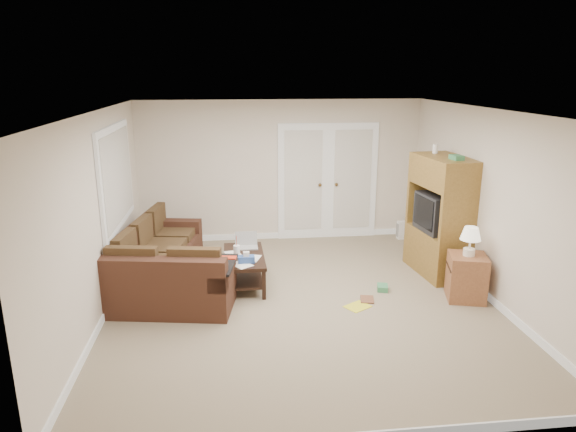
{
  "coord_description": "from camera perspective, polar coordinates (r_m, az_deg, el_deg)",
  "views": [
    {
      "loc": [
        -0.89,
        -6.22,
        2.95
      ],
      "look_at": [
        -0.15,
        0.32,
        1.1
      ],
      "focal_mm": 32.0,
      "sensor_mm": 36.0,
      "label": 1
    }
  ],
  "objects": [
    {
      "name": "floor",
      "position": [
        6.94,
        1.51,
        -9.46
      ],
      "size": [
        5.5,
        5.5,
        0.0
      ],
      "primitive_type": "plane",
      "color": "gray",
      "rests_on": "ground"
    },
    {
      "name": "ceiling",
      "position": [
        6.3,
        1.67,
        11.61
      ],
      "size": [
        5.0,
        5.5,
        0.02
      ],
      "primitive_type": "cube",
      "color": "silver",
      "rests_on": "wall_back"
    },
    {
      "name": "wall_left",
      "position": [
        6.64,
        -20.29,
        -0.11
      ],
      "size": [
        0.02,
        5.5,
        2.5
      ],
      "primitive_type": "cube",
      "color": "silver",
      "rests_on": "floor"
    },
    {
      "name": "wall_right",
      "position": [
        7.28,
        21.47,
        1.1
      ],
      "size": [
        0.02,
        5.5,
        2.5
      ],
      "primitive_type": "cube",
      "color": "silver",
      "rests_on": "floor"
    },
    {
      "name": "wall_back",
      "position": [
        9.17,
        -0.82,
        5.01
      ],
      "size": [
        5.0,
        0.02,
        2.5
      ],
      "primitive_type": "cube",
      "color": "silver",
      "rests_on": "floor"
    },
    {
      "name": "wall_front",
      "position": [
        3.96,
        7.23,
        -9.81
      ],
      "size": [
        5.0,
        0.02,
        2.5
      ],
      "primitive_type": "cube",
      "color": "silver",
      "rests_on": "floor"
    },
    {
      "name": "baseboards",
      "position": [
        6.92,
        1.51,
        -9.09
      ],
      "size": [
        5.0,
        5.5,
        0.1
      ],
      "primitive_type": null,
      "color": "silver",
      "rests_on": "floor"
    },
    {
      "name": "french_doors",
      "position": [
        9.3,
        4.44,
        3.77
      ],
      "size": [
        1.8,
        0.05,
        2.13
      ],
      "color": "silver",
      "rests_on": "floor"
    },
    {
      "name": "window_left",
      "position": [
        7.52,
        -18.52,
        4.16
      ],
      "size": [
        0.05,
        1.92,
        1.42
      ],
      "color": "silver",
      "rests_on": "wall_left"
    },
    {
      "name": "sectional_sofa",
      "position": [
        7.41,
        -13.84,
        -5.64
      ],
      "size": [
        1.82,
        2.8,
        0.79
      ],
      "rotation": [
        0.0,
        0.0,
        -0.17
      ],
      "color": "#44261A",
      "rests_on": "floor"
    },
    {
      "name": "coffee_table",
      "position": [
        7.39,
        -4.86,
        -5.79
      ],
      "size": [
        0.57,
        1.12,
        0.76
      ],
      "rotation": [
        0.0,
        0.0,
        0.01
      ],
      "color": "black",
      "rests_on": "floor"
    },
    {
      "name": "tv_armoire",
      "position": [
        7.93,
        16.64,
        0.04
      ],
      "size": [
        0.73,
        1.17,
        1.91
      ],
      "rotation": [
        0.0,
        0.0,
        0.11
      ],
      "color": "olive",
      "rests_on": "floor"
    },
    {
      "name": "side_cabinet",
      "position": [
        7.27,
        19.25,
        -6.05
      ],
      "size": [
        0.58,
        0.58,
        1.01
      ],
      "rotation": [
        0.0,
        0.0,
        -0.26
      ],
      "color": "brown",
      "rests_on": "floor"
    },
    {
      "name": "space_heater",
      "position": [
        9.61,
        12.45,
        -1.53
      ],
      "size": [
        0.15,
        0.13,
        0.33
      ],
      "primitive_type": "cube",
      "rotation": [
        0.0,
        0.0,
        0.13
      ],
      "color": "white",
      "rests_on": "floor"
    },
    {
      "name": "floor_magazine",
      "position": [
        6.85,
        7.73,
        -9.93
      ],
      "size": [
        0.39,
        0.37,
        0.01
      ],
      "primitive_type": "cube",
      "rotation": [
        0.0,
        0.0,
        0.56
      ],
      "color": "yellow",
      "rests_on": "floor"
    },
    {
      "name": "floor_greenbox",
      "position": [
        7.37,
        10.45,
        -7.84
      ],
      "size": [
        0.19,
        0.22,
        0.08
      ],
      "primitive_type": "cube",
      "rotation": [
        0.0,
        0.0,
        -0.25
      ],
      "color": "#3D8654",
      "rests_on": "floor"
    },
    {
      "name": "floor_book",
      "position": [
        7.04,
        8.06,
        -9.13
      ],
      "size": [
        0.23,
        0.28,
        0.02
      ],
      "primitive_type": "imported",
      "rotation": [
        0.0,
        0.0,
        -0.22
      ],
      "color": "brown",
      "rests_on": "floor"
    }
  ]
}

